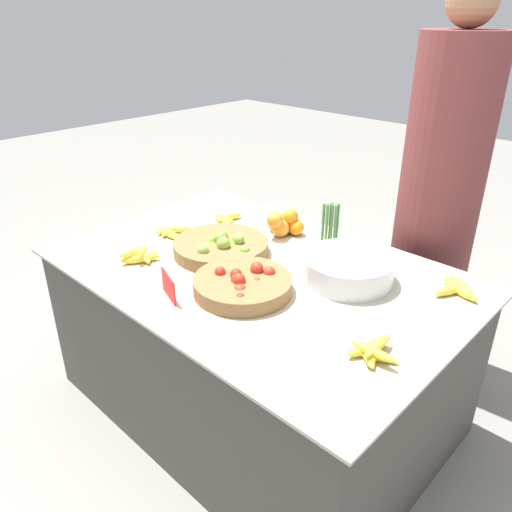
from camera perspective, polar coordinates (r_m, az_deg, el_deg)
The scene contains 14 objects.
ground_plane at distance 2.35m, azimuth -0.00°, elevation -16.41°, with size 12.00×12.00×0.00m, color gray.
market_table at distance 2.13m, azimuth -0.00°, elevation -9.56°, with size 1.60×1.07×0.69m.
lime_bowl at distance 2.05m, azimuth -3.97°, elevation 1.08°, with size 0.39×0.39×0.10m.
tomato_basket at distance 1.77m, azimuth -1.49°, elevation -3.29°, with size 0.35×0.35×0.09m.
orange_pile at distance 2.24m, azimuth 3.09°, elevation 3.78°, with size 0.19×0.19×0.12m.
metal_bowl at distance 1.87m, azimuth 10.45°, elevation -1.42°, with size 0.33×0.33×0.10m.
price_sign at distance 1.75m, azimuth -9.97°, elevation -3.40°, with size 0.13×0.05×0.09m.
veg_bundle at distance 2.07m, azimuth 8.46°, elevation 3.26°, with size 0.06×0.05×0.20m.
banana_bunch_front_left at distance 2.37m, azimuth -3.39°, elevation 4.33°, with size 0.16×0.15×0.03m.
banana_bunch_front_center at distance 1.50m, azimuth 13.17°, elevation -10.47°, with size 0.15×0.16×0.05m.
banana_bunch_back_center at distance 1.91m, azimuth 22.06°, elevation -3.42°, with size 0.17×0.18×0.04m.
banana_bunch_front_right at distance 2.26m, azimuth -9.72°, elevation 2.81°, with size 0.15×0.17×0.03m.
banana_bunch_middle_left at distance 2.04m, azimuth -13.04°, elevation 0.01°, with size 0.12×0.16×0.06m.
vendor_person at distance 2.35m, azimuth 19.95°, elevation 4.88°, with size 0.35×0.35×1.72m.
Camera 1 is at (1.19, -1.25, 1.59)m, focal length 35.00 mm.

